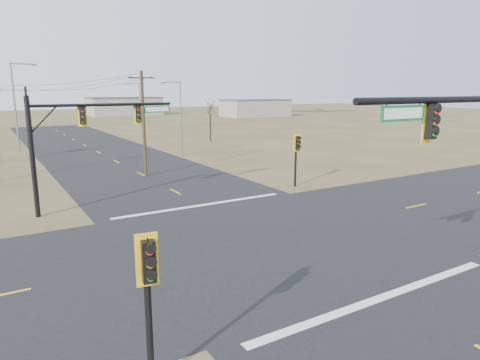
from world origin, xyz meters
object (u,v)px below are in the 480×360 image
streetlight_a (179,114)px  streetlight_c (17,102)px  mast_arm_far (82,128)px  pedestal_signal_sw (149,277)px  pedestal_signal_ne (297,148)px  streetlight_b (139,107)px  bare_tree_c (210,107)px  utility_pole_near (144,122)px

streetlight_a → streetlight_c: 20.12m
mast_arm_far → pedestal_signal_sw: bearing=-80.2°
mast_arm_far → pedestal_signal_ne: bearing=10.6°
pedestal_signal_ne → streetlight_b: bearing=107.4°
mast_arm_far → bare_tree_c: (23.45, 28.33, -0.12)m
pedestal_signal_ne → streetlight_c: bearing=135.5°
mast_arm_far → streetlight_b: bearing=83.9°
mast_arm_far → pedestal_signal_ne: (15.48, -1.72, -2.11)m
pedestal_signal_sw → bare_tree_c: bare_tree_c is taller
pedestal_signal_sw → utility_pole_near: (9.04, 26.74, 1.64)m
utility_pole_near → streetlight_b: (9.16, 29.01, 0.08)m
mast_arm_far → pedestal_signal_sw: 18.43m
mast_arm_far → streetlight_c: size_ratio=0.83×
mast_arm_far → bare_tree_c: size_ratio=1.37×
utility_pole_near → streetlight_a: utility_pole_near is taller
pedestal_signal_ne → bare_tree_c: bearing=93.2°
pedestal_signal_sw → utility_pole_near: bearing=80.5°
utility_pole_near → streetlight_b: utility_pole_near is taller
mast_arm_far → bare_tree_c: bearing=67.3°
streetlight_c → pedestal_signal_ne: bearing=-67.1°
bare_tree_c → mast_arm_far: bearing=-129.6°
pedestal_signal_sw → streetlight_c: (0.94, 48.77, 2.91)m
bare_tree_c → streetlight_c: bearing=174.8°
pedestal_signal_ne → bare_tree_c: bare_tree_c is taller
mast_arm_far → streetlight_c: 30.64m
streetlight_b → mast_arm_far: bearing=-91.9°
pedestal_signal_ne → bare_tree_c: size_ratio=0.65×
mast_arm_far → pedestal_signal_ne: size_ratio=2.12×
streetlight_a → utility_pole_near: bearing=-118.8°
pedestal_signal_ne → bare_tree_c: (7.98, 30.05, 1.99)m
streetlight_c → streetlight_b: bearing=17.5°
pedestal_signal_sw → bare_tree_c: size_ratio=0.65×
pedestal_signal_ne → streetlight_c: streetlight_c is taller
utility_pole_near → bare_tree_c: size_ratio=1.41×
pedestal_signal_ne → streetlight_a: 19.52m
streetlight_c → bare_tree_c: 24.91m
streetlight_a → bare_tree_c: 14.22m
utility_pole_near → pedestal_signal_ne: bearing=-49.8°
mast_arm_far → bare_tree_c: mast_arm_far is taller
pedestal_signal_sw → streetlight_a: (16.31, 35.85, 1.67)m
utility_pole_near → streetlight_c: size_ratio=0.85×
mast_arm_far → streetlight_c: (-1.33, 30.60, 0.81)m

